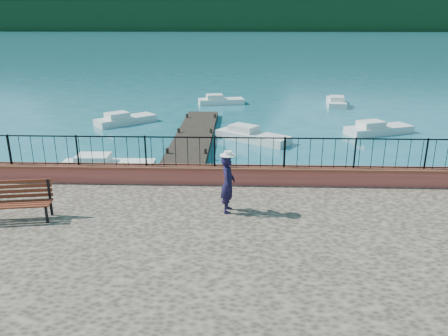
# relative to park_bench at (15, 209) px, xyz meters

# --- Properties ---
(ground) EXTENTS (2000.00, 2000.00, 0.00)m
(ground) POSITION_rel_park_bench_xyz_m (5.38, -0.77, -1.51)
(ground) COLOR #19596B
(ground) RESTS_ON ground
(parapet) EXTENTS (28.00, 0.46, 0.58)m
(parapet) POSITION_rel_park_bench_xyz_m (5.38, 2.93, -0.02)
(parapet) COLOR #BF5445
(parapet) RESTS_ON promenade
(railing) EXTENTS (27.00, 0.05, 0.95)m
(railing) POSITION_rel_park_bench_xyz_m (5.38, 2.93, 0.75)
(railing) COLOR black
(railing) RESTS_ON parapet
(dock) EXTENTS (2.00, 16.00, 0.30)m
(dock) POSITION_rel_park_bench_xyz_m (3.38, 11.23, -1.36)
(dock) COLOR #2D231C
(dock) RESTS_ON ground
(far_forest) EXTENTS (900.00, 60.00, 18.00)m
(far_forest) POSITION_rel_park_bench_xyz_m (5.38, 299.23, 7.49)
(far_forest) COLOR black
(far_forest) RESTS_ON ground
(foothills) EXTENTS (900.00, 120.00, 44.00)m
(foothills) POSITION_rel_park_bench_xyz_m (5.38, 359.23, 20.49)
(foothills) COLOR black
(foothills) RESTS_ON ground
(companion_hill) EXTENTS (448.00, 384.00, 180.00)m
(companion_hill) POSITION_rel_park_bench_xyz_m (225.38, 559.23, -1.51)
(companion_hill) COLOR #142D23
(companion_hill) RESTS_ON ground
(park_bench) EXTENTS (1.94, 0.89, 1.04)m
(park_bench) POSITION_rel_park_bench_xyz_m (0.00, 0.00, 0.00)
(park_bench) COLOR black
(park_bench) RESTS_ON promenade
(person) EXTENTS (0.43, 0.62, 1.61)m
(person) POSITION_rel_park_bench_xyz_m (5.56, 0.76, 0.49)
(person) COLOR black
(person) RESTS_ON promenade
(hat) EXTENTS (0.44, 0.44, 0.12)m
(hat) POSITION_rel_park_bench_xyz_m (5.56, 0.76, 1.36)
(hat) COLOR white
(hat) RESTS_ON person
(boat_0) EXTENTS (4.01, 1.44, 0.80)m
(boat_0) POSITION_rel_park_bench_xyz_m (0.21, 7.33, -1.11)
(boat_0) COLOR white
(boat_0) RESTS_ON ground
(boat_1) EXTENTS (4.16, 3.45, 0.80)m
(boat_1) POSITION_rel_park_bench_xyz_m (6.59, 12.76, -1.11)
(boat_1) COLOR silver
(boat_1) RESTS_ON ground
(boat_2) EXTENTS (4.15, 2.65, 0.80)m
(boat_2) POSITION_rel_park_bench_xyz_m (13.93, 14.64, -1.11)
(boat_2) COLOR silver
(boat_2) RESTS_ON ground
(boat_3) EXTENTS (3.71, 3.48, 0.80)m
(boat_3) POSITION_rel_park_bench_xyz_m (-1.36, 16.70, -1.11)
(boat_3) COLOR silver
(boat_3) RESTS_ON ground
(boat_4) EXTENTS (3.67, 1.96, 0.80)m
(boat_4) POSITION_rel_park_bench_xyz_m (4.41, 23.76, -1.11)
(boat_4) COLOR silver
(boat_4) RESTS_ON ground
(boat_5) EXTENTS (1.78, 3.85, 0.80)m
(boat_5) POSITION_rel_park_bench_xyz_m (13.33, 23.63, -1.11)
(boat_5) COLOR silver
(boat_5) RESTS_ON ground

